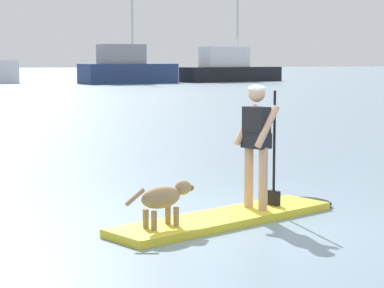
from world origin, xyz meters
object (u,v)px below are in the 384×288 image
at_px(paddleboard, 237,216).
at_px(moored_boat_outer, 127,69).
at_px(dog, 164,198).
at_px(person_paddler, 257,137).
at_px(moored_boat_far_starboard, 230,69).

xyz_separation_m(paddleboard, moored_boat_outer, (17.52, 53.95, 1.28)).
bearing_deg(dog, paddleboard, 17.09).
bearing_deg(person_paddler, dog, -162.91).
height_order(paddleboard, moored_boat_outer, moored_boat_outer).
relative_size(person_paddler, dog, 1.64).
relative_size(paddleboard, person_paddler, 2.22).
relative_size(person_paddler, moored_boat_outer, 0.18).
bearing_deg(moored_boat_outer, dog, -108.99).
distance_m(paddleboard, moored_boat_far_starboard, 62.40).
distance_m(paddleboard, person_paddler, 1.06).
relative_size(paddleboard, dog, 3.64).
bearing_deg(moored_boat_far_starboard, person_paddler, -117.09).
xyz_separation_m(dog, moored_boat_outer, (18.69, 54.31, 0.88)).
bearing_deg(paddleboard, moored_boat_far_starboard, 62.67).
distance_m(moored_boat_outer, moored_boat_far_starboard, 11.22).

